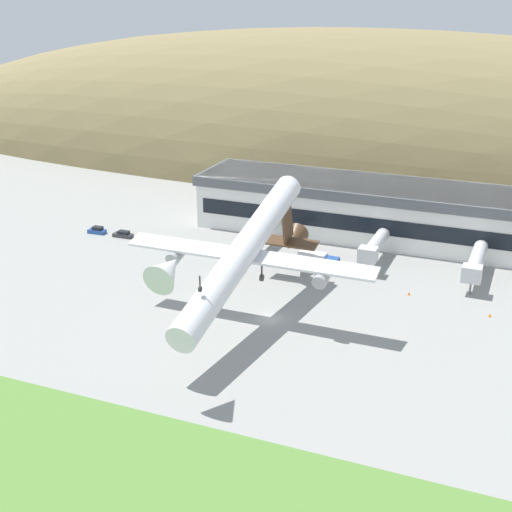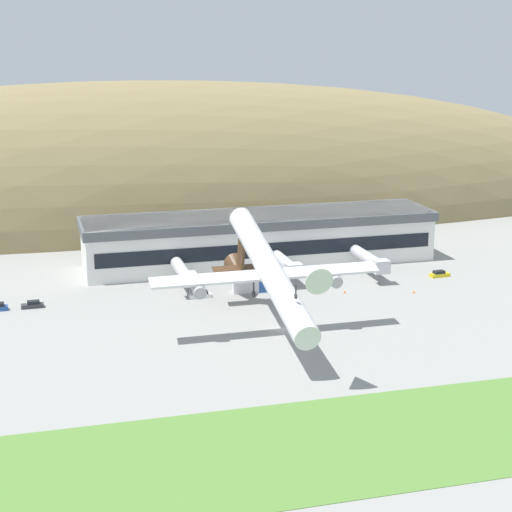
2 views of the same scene
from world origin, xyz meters
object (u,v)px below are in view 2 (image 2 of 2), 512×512
object	(u,v)px
jetway_0	(183,272)
jetway_2	(370,260)
jetway_1	(287,264)
terminal_building	(260,236)
service_car_1	(201,295)
traffic_cone_1	(414,292)
service_car_2	(33,305)
fuel_truck	(251,285)
cargo_airplane	(268,271)
traffic_cone_0	(345,292)
service_car_0	(439,274)

from	to	relation	value
jetway_0	jetway_2	distance (m)	42.09
jetway_1	jetway_2	xyz separation A→B (m)	(19.08, -1.13, 0.00)
terminal_building	service_car_1	bearing A→B (deg)	-129.40
traffic_cone_1	terminal_building	bearing A→B (deg)	127.81
service_car_2	fuel_truck	size ratio (longest dim) A/B	0.55
terminal_building	traffic_cone_1	bearing A→B (deg)	-52.19
jetway_2	traffic_cone_1	distance (m)	15.00
jetway_1	fuel_truck	xyz separation A→B (m)	(-9.57, -5.30, -2.55)
jetway_2	fuel_truck	bearing A→B (deg)	-171.72
jetway_1	traffic_cone_1	bearing A→B (deg)	-32.88
cargo_airplane	jetway_2	bearing A→B (deg)	43.40
jetway_0	jetway_1	size ratio (longest dim) A/B	1.06
service_car_1	traffic_cone_0	xyz separation A→B (m)	(29.78, -4.92, -0.32)
jetway_2	traffic_cone_1	world-z (taller)	jetway_2
jetway_1	traffic_cone_1	world-z (taller)	jetway_1
jetway_1	jetway_2	distance (m)	19.12
cargo_airplane	service_car_1	world-z (taller)	cargo_airplane
service_car_0	traffic_cone_1	bearing A→B (deg)	-137.83
terminal_building	cargo_airplane	xyz separation A→B (m)	(-11.93, -48.67, 5.25)
jetway_2	service_car_1	size ratio (longest dim) A/B	3.61
traffic_cone_1	jetway_1	bearing A→B (deg)	147.12
jetway_1	jetway_2	size ratio (longest dim) A/B	0.87
terminal_building	jetway_2	size ratio (longest dim) A/B	4.94
jetway_1	jetway_2	world-z (taller)	same
cargo_airplane	fuel_truck	world-z (taller)	cargo_airplane
cargo_airplane	traffic_cone_1	bearing A→B (deg)	24.60
service_car_0	fuel_truck	distance (m)	43.81
service_car_1	traffic_cone_0	size ratio (longest dim) A/B	8.02
service_car_0	traffic_cone_0	bearing A→B (deg)	-166.06
traffic_cone_0	cargo_airplane	bearing A→B (deg)	-137.80
jetway_0	traffic_cone_0	size ratio (longest dim) A/B	26.61
fuel_truck	jetway_0	bearing A→B (deg)	160.05
service_car_2	traffic_cone_1	size ratio (longest dim) A/B	7.61
jetway_1	traffic_cone_0	bearing A→B (deg)	-50.88
jetway_0	terminal_building	bearing A→B (deg)	38.71
terminal_building	service_car_0	distance (m)	42.35
jetway_0	jetway_1	xyz separation A→B (m)	(23.00, 0.43, -0.00)
jetway_2	fuel_truck	xyz separation A→B (m)	(-28.66, -4.17, -2.55)
terminal_building	traffic_cone_0	bearing A→B (deg)	-69.24
terminal_building	jetway_2	distance (m)	27.42
cargo_airplane	service_car_0	bearing A→B (deg)	29.29
traffic_cone_1	jetway_2	bearing A→B (deg)	106.78
jetway_0	service_car_1	world-z (taller)	jetway_0
fuel_truck	traffic_cone_0	xyz separation A→B (m)	(18.79, -6.04, -1.17)
jetway_1	cargo_airplane	distance (m)	35.44
service_car_0	jetway_2	bearing A→B (deg)	165.20
service_car_0	service_car_1	xyz separation A→B (m)	(-54.79, -1.28, 0.01)
traffic_cone_1	cargo_airplane	bearing A→B (deg)	-155.40
terminal_building	jetway_1	distance (m)	17.12
traffic_cone_0	jetway_1	bearing A→B (deg)	129.12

